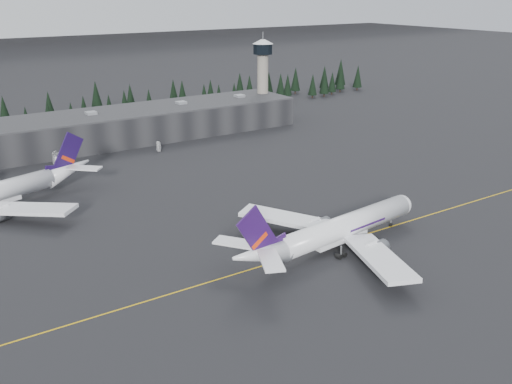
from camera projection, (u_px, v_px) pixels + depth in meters
ground at (301, 250)px, 139.34m from camera, size 1400.00×1400.00×0.00m
taxiline at (306, 253)px, 137.76m from camera, size 400.00×0.40×0.02m
terminal at (116, 127)px, 235.48m from camera, size 160.00×30.00×12.60m
control_tower at (263, 70)px, 270.90m from camera, size 10.00×10.00×37.70m
treeline at (88, 109)px, 264.16m from camera, size 360.00×20.00×15.00m
jet_main at (332, 231)px, 137.32m from camera, size 60.28×55.39×17.75m
gse_vehicle_a at (56, 162)px, 206.77m from camera, size 4.26×5.52×1.39m
gse_vehicle_b at (159, 150)px, 222.68m from camera, size 4.46×3.48×1.42m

